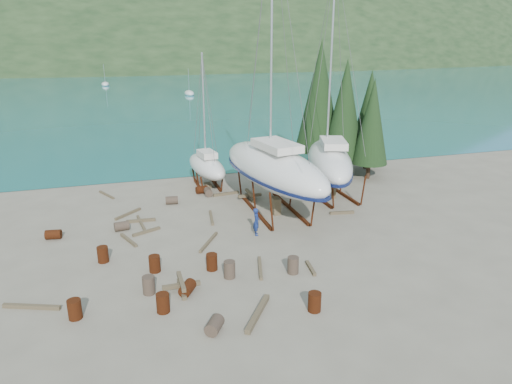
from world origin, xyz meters
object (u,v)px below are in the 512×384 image
object	(u,v)px
large_sailboat_near	(273,168)
small_sailboat_shore	(207,166)
worker	(256,222)
large_sailboat_far	(329,161)

from	to	relation	value
large_sailboat_near	small_sailboat_shore	xyz separation A→B (m)	(-3.24, 6.99, -1.40)
small_sailboat_shore	worker	size ratio (longest dim) A/B	6.11
large_sailboat_far	worker	world-z (taller)	large_sailboat_far
large_sailboat_near	worker	xyz separation A→B (m)	(-2.34, -3.64, -2.28)
large_sailboat_near	large_sailboat_far	distance (m)	5.57
large_sailboat_near	small_sailboat_shore	bearing A→B (deg)	105.01
small_sailboat_shore	large_sailboat_near	bearing A→B (deg)	-72.95
small_sailboat_shore	large_sailboat_far	bearing A→B (deg)	-38.45
large_sailboat_near	large_sailboat_far	bearing A→B (deg)	11.26
large_sailboat_near	small_sailboat_shore	world-z (taller)	large_sailboat_near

